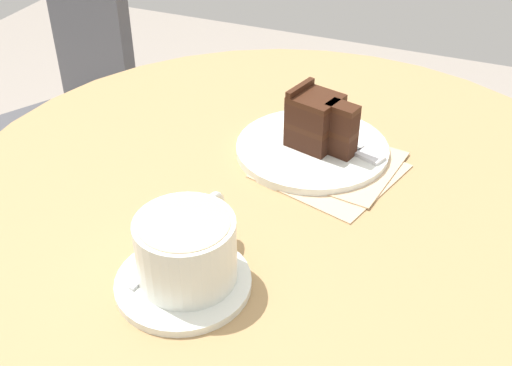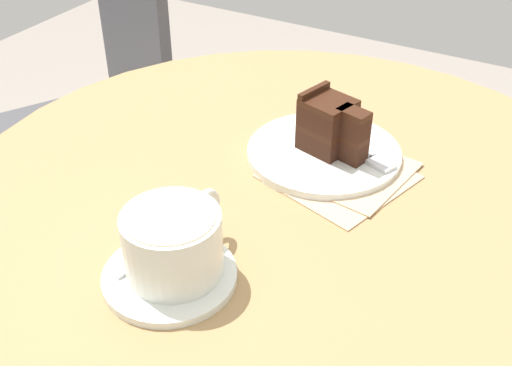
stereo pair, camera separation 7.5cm
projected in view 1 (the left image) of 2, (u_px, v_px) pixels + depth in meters
cafe_table at (287, 255)px, 0.88m from camera, size 0.88×0.88×0.73m
saucer at (183, 283)px, 0.67m from camera, size 0.14×0.14×0.01m
coffee_cup at (187, 248)px, 0.65m from camera, size 0.14×0.10×0.07m
teaspoon at (174, 254)px, 0.69m from camera, size 0.10×0.03×0.00m
cake_plate at (311, 149)px, 0.88m from camera, size 0.21×0.21×0.01m
cake_slice at (319, 122)px, 0.85m from camera, size 0.07×0.10×0.08m
fork at (347, 145)px, 0.87m from camera, size 0.07×0.15×0.00m
napkin at (334, 168)px, 0.85m from camera, size 0.20×0.20×0.00m
cafe_chair at (62, 104)px, 1.43m from camera, size 0.52×0.52×0.89m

